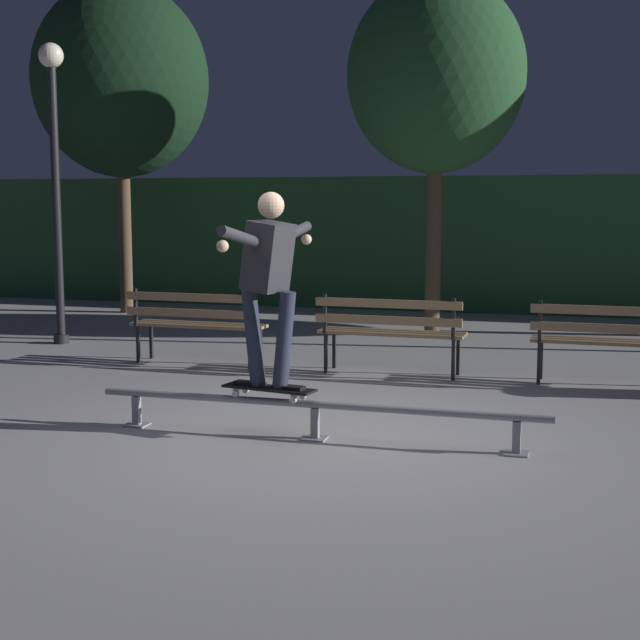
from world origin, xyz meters
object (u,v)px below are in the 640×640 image
Objects in this scene: park_bench_left_center at (390,327)px; park_bench_right_center at (612,335)px; tree_behind_benches at (436,76)px; tree_far_left at (121,81)px; park_bench_leftmost at (195,319)px; skateboard at (269,389)px; skateboarder at (268,273)px; lamp_post_left at (55,155)px; grind_rail at (315,410)px.

park_bench_right_center is at bearing 0.00° from park_bench_left_center.
tree_far_left is at bearing 170.41° from tree_behind_benches.
park_bench_leftmost is 6.36m from tree_far_left.
tree_far_left is (-5.11, 7.15, 3.48)m from skateboard.
park_bench_leftmost is 0.29× the size of tree_far_left.
skateboarder is 2.93m from park_bench_left_center.
park_bench_leftmost is (-1.89, 2.80, 0.15)m from skateboard.
lamp_post_left is at bearing 157.50° from park_bench_leftmost.
skateboarder is 5.83m from lamp_post_left.
tree_behind_benches is (-0.09, 6.24, 3.39)m from grind_rail.
grind_rail is 2.30× the size of park_bench_right_center.
skateboard is 0.50× the size of park_bench_right_center.
park_bench_right_center is 0.32× the size of tree_behind_benches.
park_bench_leftmost is (-2.27, 2.80, 0.30)m from grind_rail.
park_bench_left_center is 0.29× the size of tree_far_left.
skateboard is 6.09m from lamp_post_left.
tree_far_left is (-7.79, 4.35, 3.33)m from park_bench_right_center.
skateboard is at bearing -92.73° from tree_behind_benches.
skateboarder is 0.97× the size of park_bench_leftmost.
tree_far_left reaches higher than skateboarder.
park_bench_leftmost is 1.00× the size of park_bench_left_center.
grind_rail is 0.95× the size of lamp_post_left.
grind_rail is 6.41m from lamp_post_left.
park_bench_leftmost is at bearing -22.50° from lamp_post_left.
lamp_post_left reaches higher than park_bench_leftmost.
park_bench_left_center is 0.41× the size of lamp_post_left.
park_bench_leftmost is at bearing 180.00° from park_bench_right_center.
park_bench_leftmost and park_bench_left_center have the same top height.
skateboard is at bearing -41.52° from lamp_post_left.
grind_rail is at bearing -129.42° from park_bench_right_center.
skateboarder is at bearing -54.45° from tree_far_left.
park_bench_right_center is (4.57, 0.00, 0.00)m from park_bench_leftmost.
skateboarder is at bearing -133.80° from park_bench_right_center.
park_bench_leftmost is at bearing -122.40° from tree_behind_benches.
park_bench_leftmost and park_bench_right_center have the same top height.
lamp_post_left is (-4.67, 3.79, 2.24)m from grind_rail.
tree_far_left is at bearing 125.53° from skateboard.
tree_behind_benches is at bearing 87.30° from skateboarder.
tree_behind_benches is at bearing 90.82° from grind_rail.
park_bench_left_center is 4.63m from tree_behind_benches.
tree_far_left reaches higher than tree_behind_benches.
lamp_post_left is (0.83, -3.36, -1.39)m from tree_far_left.
tree_behind_benches is (-0.10, 3.44, 3.09)m from park_bench_left_center.
park_bench_left_center is 0.32× the size of tree_behind_benches.
skateboard is 7.04m from tree_behind_benches.
skateboarder reaches higher than park_bench_leftmost.
tree_behind_benches is (-2.39, 3.44, 3.09)m from park_bench_right_center.
park_bench_leftmost is 2.29m from park_bench_left_center.
lamp_post_left reaches higher than skateboard.
grind_rail is 0.41m from skateboard.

